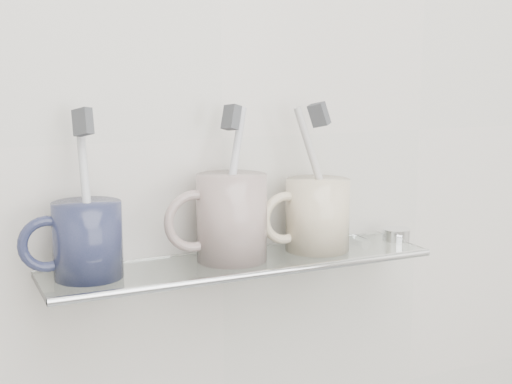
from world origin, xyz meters
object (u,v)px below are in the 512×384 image
shelf_glass (241,263)px  mug_center (232,218)px  mug_right (318,215)px  mug_left (88,240)px

shelf_glass → mug_center: (-0.01, 0.00, 0.06)m
mug_center → mug_right: bearing=15.2°
mug_left → shelf_glass: bearing=15.2°
mug_left → mug_right: 0.31m
mug_left → mug_right: mug_right is taller
mug_right → mug_center: bearing=160.7°
mug_left → mug_center: 0.18m
shelf_glass → mug_center: mug_center is taller
shelf_glass → mug_right: mug_right is taller
shelf_glass → mug_center: 0.06m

